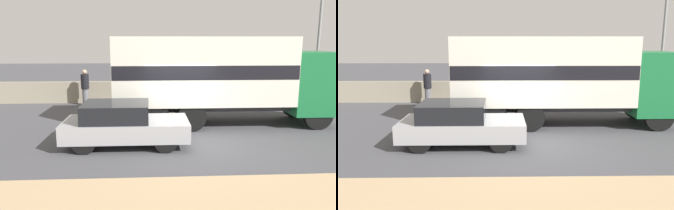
% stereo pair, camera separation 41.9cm
% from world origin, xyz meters
% --- Properties ---
extents(ground_plane, '(80.00, 80.00, 0.00)m').
position_xyz_m(ground_plane, '(0.00, 0.00, 0.00)').
color(ground_plane, '#47474C').
extents(stone_wall_backdrop, '(60.00, 0.35, 1.15)m').
position_xyz_m(stone_wall_backdrop, '(0.00, 7.47, 0.57)').
color(stone_wall_backdrop, gray).
rests_on(stone_wall_backdrop, ground_plane).
extents(street_lamp, '(0.56, 0.28, 6.57)m').
position_xyz_m(street_lamp, '(7.68, 6.55, 3.83)').
color(street_lamp, gray).
rests_on(street_lamp, ground_plane).
extents(box_truck, '(8.59, 2.46, 3.45)m').
position_xyz_m(box_truck, '(1.64, 2.42, 2.00)').
color(box_truck, '#196B38').
rests_on(box_truck, ground_plane).
extents(car_hatchback, '(3.92, 1.83, 1.39)m').
position_xyz_m(car_hatchback, '(-1.96, -0.15, 0.71)').
color(car_hatchback, '#9E9EA3').
rests_on(car_hatchback, ground_plane).
extents(pedestrian, '(0.41, 0.41, 1.86)m').
position_xyz_m(pedestrian, '(-4.44, 6.63, 0.97)').
color(pedestrian, slate).
rests_on(pedestrian, ground_plane).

